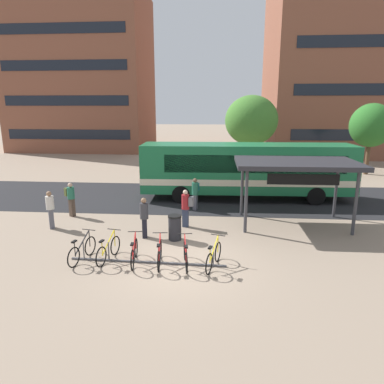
% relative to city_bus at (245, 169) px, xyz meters
% --- Properties ---
extents(ground, '(200.00, 200.00, 0.00)m').
position_rel_city_bus_xyz_m(ground, '(-2.79, -9.03, -1.78)').
color(ground, gray).
extents(bus_lane_asphalt, '(80.00, 7.20, 0.01)m').
position_rel_city_bus_xyz_m(bus_lane_asphalt, '(-2.79, 0.00, -1.77)').
color(bus_lane_asphalt, '#232326').
rests_on(bus_lane_asphalt, ground).
extents(city_bus, '(12.09, 2.92, 3.20)m').
position_rel_city_bus_xyz_m(city_bus, '(0.00, 0.00, 0.00)').
color(city_bus, '#196B3D').
rests_on(city_bus, ground).
extents(bike_rack, '(5.47, 0.27, 0.70)m').
position_rel_city_bus_xyz_m(bike_rack, '(-3.93, -9.03, -1.68)').
color(bike_rack, '#47474C').
rests_on(bike_rack, ground).
extents(parked_bicycle_black_0, '(0.54, 1.70, 0.99)m').
position_rel_city_bus_xyz_m(parked_bicycle_black_0, '(-6.23, -9.03, -1.39)').
color(parked_bicycle_black_0, black).
rests_on(parked_bicycle_black_0, ground).
extents(parked_bicycle_yellow_1, '(0.52, 1.70, 0.99)m').
position_rel_city_bus_xyz_m(parked_bicycle_yellow_1, '(-5.32, -8.92, -1.39)').
color(parked_bicycle_yellow_1, black).
rests_on(parked_bicycle_yellow_1, ground).
extents(parked_bicycle_red_2, '(0.52, 1.72, 0.99)m').
position_rel_city_bus_xyz_m(parked_bicycle_red_2, '(-4.36, -9.09, -1.39)').
color(parked_bicycle_red_2, black).
rests_on(parked_bicycle_red_2, ground).
extents(parked_bicycle_red_3, '(0.52, 1.72, 0.99)m').
position_rel_city_bus_xyz_m(parked_bicycle_red_3, '(-3.48, -9.14, -1.39)').
color(parked_bicycle_red_3, black).
rests_on(parked_bicycle_red_3, ground).
extents(parked_bicycle_red_4, '(0.52, 1.71, 0.99)m').
position_rel_city_bus_xyz_m(parked_bicycle_red_4, '(-2.59, -9.16, -1.39)').
color(parked_bicycle_red_4, black).
rests_on(parked_bicycle_red_4, ground).
extents(parked_bicycle_yellow_5, '(0.64, 1.67, 0.99)m').
position_rel_city_bus_xyz_m(parked_bicycle_yellow_5, '(-1.64, -9.18, -1.39)').
color(parked_bicycle_yellow_5, black).
rests_on(parked_bicycle_yellow_5, ground).
extents(transit_shelter, '(5.33, 3.30, 2.94)m').
position_rel_city_bus_xyz_m(transit_shelter, '(1.89, -4.48, 0.97)').
color(transit_shelter, '#38383D').
rests_on(transit_shelter, ground).
extents(commuter_black_pack_0, '(0.42, 0.58, 1.69)m').
position_rel_city_bus_xyz_m(commuter_black_pack_0, '(-4.54, -6.61, -0.80)').
color(commuter_black_pack_0, black).
rests_on(commuter_black_pack_0, ground).
extents(commuter_olive_pack_1, '(0.61, 0.54, 1.69)m').
position_rel_city_bus_xyz_m(commuter_olive_pack_1, '(-8.73, -4.10, -0.80)').
color(commuter_olive_pack_1, '#47382D').
rests_on(commuter_olive_pack_1, ground).
extents(commuter_teal_pack_2, '(0.42, 0.57, 1.69)m').
position_rel_city_bus_xyz_m(commuter_teal_pack_2, '(-2.73, -2.48, -0.81)').
color(commuter_teal_pack_2, '#565660').
rests_on(commuter_teal_pack_2, ground).
extents(commuter_grey_pack_3, '(0.56, 0.39, 1.71)m').
position_rel_city_bus_xyz_m(commuter_grey_pack_3, '(-2.95, -5.19, -0.79)').
color(commuter_grey_pack_3, '#2D3851').
rests_on(commuter_grey_pack_3, ground).
extents(commuter_maroon_pack_4, '(0.53, 0.61, 1.70)m').
position_rel_city_bus_xyz_m(commuter_maroon_pack_4, '(-8.91, -5.84, -0.79)').
color(commuter_maroon_pack_4, '#565660').
rests_on(commuter_maroon_pack_4, ground).
extents(trash_bin, '(0.55, 0.55, 1.03)m').
position_rel_city_bus_xyz_m(trash_bin, '(-3.26, -6.78, -1.26)').
color(trash_bin, '#232328').
rests_on(trash_bin, ground).
extents(street_tree_0, '(3.26, 3.26, 5.57)m').
position_rel_city_bus_xyz_m(street_tree_0, '(10.27, 8.51, 2.09)').
color(street_tree_0, brown).
rests_on(street_tree_0, ground).
extents(street_tree_1, '(4.30, 4.30, 6.22)m').
position_rel_city_bus_xyz_m(street_tree_1, '(1.04, 9.24, 2.42)').
color(street_tree_1, brown).
rests_on(street_tree_1, ground).
extents(building_left_wing, '(16.18, 10.93, 18.66)m').
position_rel_city_bus_xyz_m(building_left_wing, '(-18.71, 24.08, 7.56)').
color(building_left_wing, brown).
rests_on(building_left_wing, ground).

